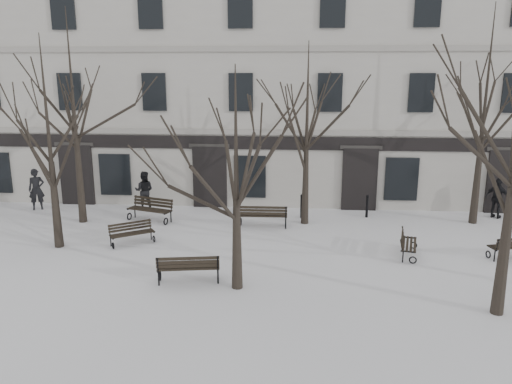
# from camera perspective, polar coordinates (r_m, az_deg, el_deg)

# --- Properties ---
(ground) EXTENTS (100.00, 100.00, 0.00)m
(ground) POSITION_cam_1_polar(r_m,az_deg,el_deg) (16.21, 2.47, -9.32)
(ground) COLOR white
(ground) RESTS_ON ground
(building) EXTENTS (40.40, 10.20, 11.40)m
(building) POSITION_cam_1_polar(r_m,az_deg,el_deg) (27.90, 3.56, 11.94)
(building) COLOR #B7B3A9
(building) RESTS_ON ground
(tree_0) EXTENTS (5.31, 5.31, 7.58)m
(tree_0) POSITION_cam_1_polar(r_m,az_deg,el_deg) (19.00, -22.78, 7.82)
(tree_0) COLOR black
(tree_0) RESTS_ON ground
(tree_1) EXTENTS (4.56, 4.56, 6.51)m
(tree_1) POSITION_cam_1_polar(r_m,az_deg,el_deg) (14.06, -2.30, 4.43)
(tree_1) COLOR black
(tree_1) RESTS_ON ground
(tree_4) EXTENTS (6.16, 6.16, 8.81)m
(tree_4) POSITION_cam_1_polar(r_m,az_deg,el_deg) (21.95, -20.25, 10.68)
(tree_4) COLOR black
(tree_4) RESTS_ON ground
(tree_5) EXTENTS (5.25, 5.25, 7.50)m
(tree_5) POSITION_cam_1_polar(r_m,az_deg,el_deg) (20.58, 5.87, 9.02)
(tree_5) COLOR black
(tree_5) RESTS_ON ground
(tree_6) EXTENTS (6.26, 6.26, 8.95)m
(tree_6) POSITION_cam_1_polar(r_m,az_deg,el_deg) (22.47, 24.85, 10.55)
(tree_6) COLOR black
(tree_6) RESTS_ON ground
(bench_0) EXTENTS (1.65, 1.38, 0.82)m
(bench_0) POSITION_cam_1_polar(r_m,az_deg,el_deg) (19.30, -14.02, -4.51)
(bench_0) COLOR black
(bench_0) RESTS_ON ground
(bench_1) EXTENTS (1.96, 0.97, 0.95)m
(bench_1) POSITION_cam_1_polar(r_m,az_deg,el_deg) (15.48, -7.74, -8.50)
(bench_1) COLOR black
(bench_1) RESTS_ON ground
(bench_3) EXTENTS (2.08, 1.31, 1.00)m
(bench_3) POSITION_cam_1_polar(r_m,az_deg,el_deg) (22.05, -11.96, -1.86)
(bench_3) COLOR black
(bench_3) RESTS_ON ground
(bench_4) EXTENTS (2.01, 0.77, 1.00)m
(bench_4) POSITION_cam_1_polar(r_m,az_deg,el_deg) (20.61, 0.81, -2.64)
(bench_4) COLOR black
(bench_4) RESTS_ON ground
(bench_5) EXTENTS (0.95, 1.71, 0.82)m
(bench_5) POSITION_cam_1_polar(r_m,az_deg,el_deg) (18.38, 16.90, -5.61)
(bench_5) COLOR black
(bench_5) RESTS_ON ground
(bollard_a) EXTENTS (0.14, 0.14, 1.08)m
(bollard_a) POSITION_cam_1_polar(r_m,az_deg,el_deg) (22.07, 5.23, -1.52)
(bollard_a) COLOR black
(bollard_a) RESTS_ON ground
(bollard_b) EXTENTS (0.13, 0.13, 1.02)m
(bollard_b) POSITION_cam_1_polar(r_m,az_deg,el_deg) (22.61, 12.58, -1.51)
(bollard_b) COLOR black
(bollard_b) RESTS_ON ground
(pedestrian_a) EXTENTS (0.84, 0.74, 1.93)m
(pedestrian_a) POSITION_cam_1_polar(r_m,az_deg,el_deg) (25.62, -23.59, -1.82)
(pedestrian_a) COLOR black
(pedestrian_a) RESTS_ON ground
(pedestrian_b) EXTENTS (0.93, 0.74, 1.82)m
(pedestrian_b) POSITION_cam_1_polar(r_m,az_deg,el_deg) (24.03, -12.54, -1.96)
(pedestrian_b) COLOR black
(pedestrian_b) RESTS_ON ground
(pedestrian_c) EXTENTS (1.08, 1.03, 1.80)m
(pedestrian_c) POSITION_cam_1_polar(r_m,az_deg,el_deg) (24.55, 25.68, -2.67)
(pedestrian_c) COLOR black
(pedestrian_c) RESTS_ON ground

